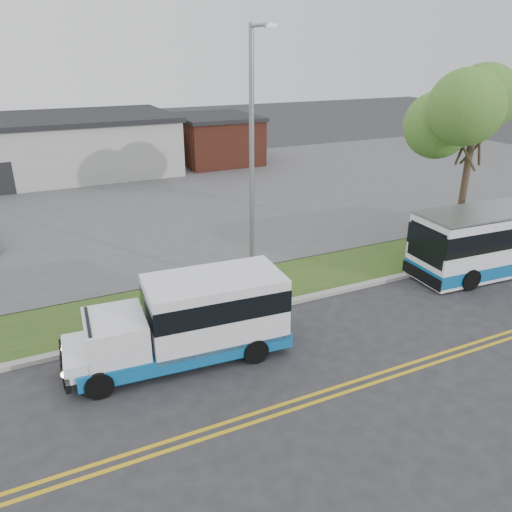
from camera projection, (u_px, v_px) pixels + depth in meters
ground at (205, 341)px, 16.22m from camera, size 140.00×140.00×0.00m
lane_line_north at (256, 413)px, 13.01m from camera, size 70.00×0.12×0.01m
lane_line_south at (261, 420)px, 12.76m from camera, size 70.00×0.12×0.01m
curb at (194, 324)px, 17.11m from camera, size 80.00×0.30×0.15m
verge at (178, 302)px, 18.62m from camera, size 80.00×3.30×0.10m
parking_lot at (109, 205)px, 30.39m from camera, size 80.00×25.00×0.10m
brick_wing at (216, 139)px, 41.34m from camera, size 6.30×7.30×3.90m
tree_east at (476, 113)px, 21.92m from camera, size 5.20×5.20×8.33m
streetlight_near at (253, 158)px, 17.69m from camera, size 0.35×1.53×9.50m
shuttle_bus at (194, 317)px, 14.96m from camera, size 6.79×2.63×2.55m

